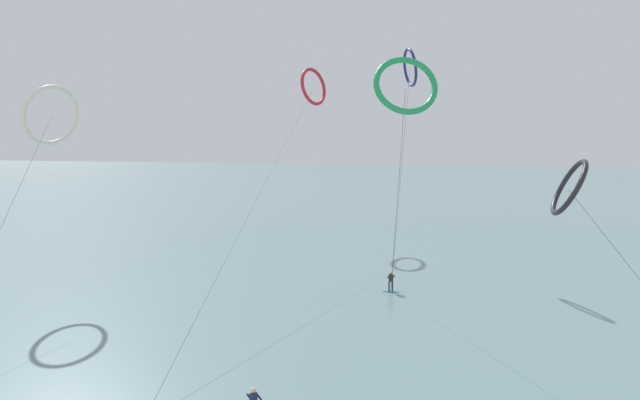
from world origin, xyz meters
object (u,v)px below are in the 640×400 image
object	(u,v)px
surfer_teal	(391,283)
kite_ivory	(51,115)
kite_navy	(410,68)
kite_crimson	(313,87)
kite_emerald	(406,86)
kite_charcoal	(569,188)

from	to	relation	value
surfer_teal	kite_ivory	size ratio (longest dim) A/B	0.07
kite_navy	kite_crimson	bearing A→B (deg)	30.58
kite_emerald	kite_navy	world-z (taller)	kite_navy
surfer_teal	kite_emerald	size ratio (longest dim) A/B	0.10
surfer_teal	kite_crimson	size ratio (longest dim) A/B	0.03
kite_emerald	kite_ivory	size ratio (longest dim) A/B	0.73
kite_crimson	kite_emerald	size ratio (longest dim) A/B	2.89
kite_charcoal	kite_navy	bearing A→B (deg)	-155.51
kite_charcoal	kite_navy	size ratio (longest dim) A/B	0.53
kite_crimson	kite_navy	distance (m)	16.65
kite_crimson	kite_navy	bearing A→B (deg)	-104.92
kite_emerald	kite_ivory	xyz separation A→B (m)	(-29.80, 5.42, -1.52)
kite_navy	kite_ivory	bearing A→B (deg)	102.66
surfer_teal	kite_ivory	distance (m)	31.65
kite_charcoal	kite_ivory	bearing A→B (deg)	-98.11
kite_ivory	kite_charcoal	bearing A→B (deg)	101.38
kite_emerald	kite_crimson	bearing A→B (deg)	93.38
kite_crimson	kite_emerald	xyz separation A→B (m)	(13.51, -34.14, -2.84)
kite_charcoal	kite_crimson	size ratio (longest dim) A/B	0.22
surfer_teal	kite_navy	xyz separation A→B (m)	(0.49, 15.41, 18.83)
kite_crimson	kite_navy	xyz separation A→B (m)	(12.69, -10.75, 0.90)
surfer_teal	kite_navy	size ratio (longest dim) A/B	0.08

